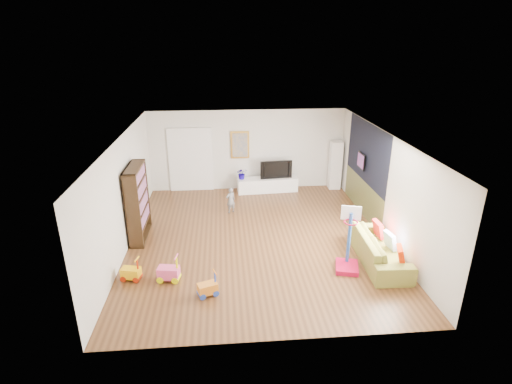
{
  "coord_description": "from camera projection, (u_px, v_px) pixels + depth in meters",
  "views": [
    {
      "loc": [
        -0.83,
        -9.19,
        4.92
      ],
      "look_at": [
        0.0,
        0.4,
        1.15
      ],
      "focal_mm": 28.0,
      "sensor_mm": 36.0,
      "label": 1
    }
  ],
  "objects": [
    {
      "name": "floor",
      "position": [
        257.0,
        239.0,
        10.39
      ],
      "size": [
        6.5,
        7.5,
        0.0
      ],
      "primitive_type": "cube",
      "color": "brown",
      "rests_on": "ground"
    },
    {
      "name": "child",
      "position": [
        231.0,
        200.0,
        11.79
      ],
      "size": [
        0.34,
        0.3,
        0.78
      ],
      "primitive_type": "imported",
      "rotation": [
        0.0,
        0.0,
        3.61
      ],
      "color": "slate",
      "rests_on": "ground"
    },
    {
      "name": "vase_plant",
      "position": [
        242.0,
        173.0,
        13.25
      ],
      "size": [
        0.39,
        0.35,
        0.39
      ],
      "primitive_type": "imported",
      "rotation": [
        0.0,
        0.0,
        0.14
      ],
      "color": "#140585",
      "rests_on": "media_console"
    },
    {
      "name": "wall_right",
      "position": [
        384.0,
        186.0,
        10.16
      ],
      "size": [
        0.0,
        7.5,
        2.7
      ],
      "primitive_type": "cube",
      "color": "white",
      "rests_on": "ground"
    },
    {
      "name": "olive_wainscot",
      "position": [
        362.0,
        197.0,
        11.76
      ],
      "size": [
        0.01,
        3.2,
        1.0
      ],
      "primitive_type": "cube",
      "color": "brown",
      "rests_on": "wall_right"
    },
    {
      "name": "artwork_right",
      "position": [
        361.0,
        161.0,
        11.56
      ],
      "size": [
        0.04,
        0.56,
        0.46
      ],
      "primitive_type": "cube",
      "color": "#7F3F8C",
      "rests_on": "wall_right"
    },
    {
      "name": "pillow_center",
      "position": [
        390.0,
        240.0,
        9.23
      ],
      "size": [
        0.16,
        0.4,
        0.39
      ],
      "primitive_type": "cube",
      "rotation": [
        0.0,
        0.0,
        0.14
      ],
      "color": "white",
      "rests_on": "sofa"
    },
    {
      "name": "sofa",
      "position": [
        379.0,
        249.0,
        9.24
      ],
      "size": [
        0.95,
        2.25,
        0.65
      ],
      "primitive_type": "imported",
      "rotation": [
        0.0,
        0.0,
        1.53
      ],
      "color": "olive",
      "rests_on": "ground"
    },
    {
      "name": "pillow_left",
      "position": [
        401.0,
        256.0,
        8.58
      ],
      "size": [
        0.22,
        0.42,
        0.4
      ],
      "primitive_type": "cube",
      "rotation": [
        0.0,
        0.0,
        -0.3
      ],
      "color": "red",
      "rests_on": "sofa"
    },
    {
      "name": "ceiling",
      "position": [
        257.0,
        137.0,
        9.4
      ],
      "size": [
        6.5,
        7.5,
        0.0
      ],
      "primitive_type": "cube",
      "color": "white",
      "rests_on": "ground"
    },
    {
      "name": "ride_on_yellow",
      "position": [
        130.0,
        269.0,
        8.55
      ],
      "size": [
        0.44,
        0.32,
        0.53
      ],
      "primitive_type": "cube",
      "rotation": [
        0.0,
        0.0,
        -0.22
      ],
      "color": "yellow",
      "rests_on": "ground"
    },
    {
      "name": "wall_back",
      "position": [
        247.0,
        150.0,
        13.37
      ],
      "size": [
        6.5,
        0.0,
        2.7
      ],
      "primitive_type": "cube",
      "color": "silver",
      "rests_on": "ground"
    },
    {
      "name": "wall_left",
      "position": [
        124.0,
        195.0,
        9.63
      ],
      "size": [
        0.0,
        7.5,
        2.7
      ],
      "primitive_type": "cube",
      "color": "silver",
      "rests_on": "ground"
    },
    {
      "name": "basketball_hoop",
      "position": [
        349.0,
        240.0,
        8.76
      ],
      "size": [
        0.65,
        0.72,
        1.47
      ],
      "primitive_type": "cube",
      "rotation": [
        0.0,
        0.0,
        -0.27
      ],
      "color": "#AC0A31",
      "rests_on": "ground"
    },
    {
      "name": "doorway",
      "position": [
        191.0,
        161.0,
        13.29
      ],
      "size": [
        1.45,
        0.06,
        2.1
      ],
      "primitive_type": "cube",
      "color": "white",
      "rests_on": "ground"
    },
    {
      "name": "navy_accent",
      "position": [
        367.0,
        153.0,
        11.27
      ],
      "size": [
        0.01,
        3.2,
        1.7
      ],
      "primitive_type": "cube",
      "color": "black",
      "rests_on": "wall_right"
    },
    {
      "name": "ride_on_orange",
      "position": [
        207.0,
        284.0,
        8.02
      ],
      "size": [
        0.45,
        0.36,
        0.52
      ],
      "primitive_type": "cube",
      "rotation": [
        0.0,
        0.0,
        0.34
      ],
      "color": "orange",
      "rests_on": "ground"
    },
    {
      "name": "tv",
      "position": [
        276.0,
        169.0,
        13.36
      ],
      "size": [
        1.07,
        0.22,
        0.61
      ],
      "primitive_type": "imported",
      "rotation": [
        0.0,
        0.0,
        0.08
      ],
      "color": "black",
      "rests_on": "media_console"
    },
    {
      "name": "painting_back",
      "position": [
        240.0,
        145.0,
        13.24
      ],
      "size": [
        0.62,
        0.06,
        0.92
      ],
      "primitive_type": "cube",
      "color": "gold",
      "rests_on": "wall_back"
    },
    {
      "name": "tall_cabinet",
      "position": [
        335.0,
        165.0,
        13.57
      ],
      "size": [
        0.4,
        0.4,
        1.65
      ],
      "primitive_type": "cube",
      "rotation": [
        0.0,
        0.0,
        -0.04
      ],
      "color": "white",
      "rests_on": "ground"
    },
    {
      "name": "pillow_right",
      "position": [
        378.0,
        229.0,
        9.77
      ],
      "size": [
        0.13,
        0.41,
        0.41
      ],
      "primitive_type": "cube",
      "rotation": [
        0.0,
        0.0,
        0.07
      ],
      "color": "#B11A1C",
      "rests_on": "sofa"
    },
    {
      "name": "bookshelf",
      "position": [
        138.0,
        203.0,
        10.14
      ],
      "size": [
        0.35,
        1.32,
        1.93
      ],
      "primitive_type": "cube",
      "rotation": [
        0.0,
        0.0,
        0.0
      ],
      "color": "#322010",
      "rests_on": "ground"
    },
    {
      "name": "wall_front",
      "position": [
        278.0,
        274.0,
        6.42
      ],
      "size": [
        6.5,
        0.0,
        2.7
      ],
      "primitive_type": "cube",
      "color": "silver",
      "rests_on": "ground"
    },
    {
      "name": "media_console",
      "position": [
        267.0,
        185.0,
        13.49
      ],
      "size": [
        2.04,
        0.63,
        0.47
      ],
      "primitive_type": "cube",
      "rotation": [
        0.0,
        0.0,
        0.07
      ],
      "color": "white",
      "rests_on": "ground"
    },
    {
      "name": "ride_on_pink",
      "position": [
        168.0,
        268.0,
        8.5
      ],
      "size": [
        0.49,
        0.35,
        0.6
      ],
      "primitive_type": "cube",
      "rotation": [
        0.0,
        0.0,
        -0.16
      ],
      "color": "#FA5392",
      "rests_on": "ground"
    }
  ]
}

